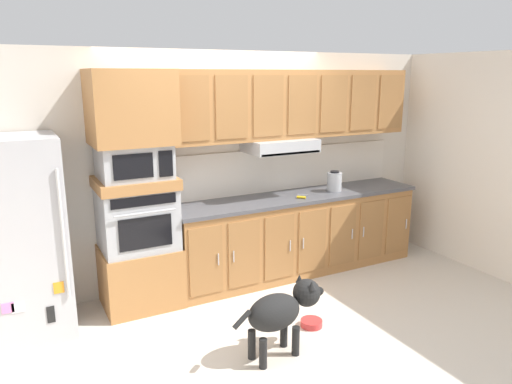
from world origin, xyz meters
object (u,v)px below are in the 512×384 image
(refrigerator, at_px, (18,239))
(electric_kettle, at_px, (334,182))
(microwave, at_px, (134,161))
(built_in_oven, at_px, (137,218))
(dog, at_px, (282,309))
(screwdriver, at_px, (301,197))
(dog_food_bowl, at_px, (311,323))

(refrigerator, height_order, electric_kettle, refrigerator)
(microwave, bearing_deg, built_in_oven, 179.23)
(built_in_oven, bearing_deg, dog, -60.94)
(microwave, xyz_separation_m, dog, (0.79, -1.42, -1.06))
(microwave, bearing_deg, screwdriver, -4.88)
(microwave, relative_size, dog, 0.71)
(electric_kettle, distance_m, dog, 2.14)
(screwdriver, distance_m, dog, 1.70)
(refrigerator, relative_size, microwave, 2.73)
(dog, bearing_deg, dog_food_bowl, 22.08)
(dog_food_bowl, bearing_deg, refrigerator, 154.49)
(built_in_oven, distance_m, dog, 1.70)
(screwdriver, relative_size, dog, 0.19)
(built_in_oven, distance_m, microwave, 0.56)
(electric_kettle, xyz_separation_m, dog, (-1.52, -1.37, -0.64))
(screwdriver, height_order, electric_kettle, electric_kettle)
(dog_food_bowl, bearing_deg, electric_kettle, 46.91)
(screwdriver, bearing_deg, built_in_oven, 175.12)
(screwdriver, bearing_deg, electric_kettle, 11.35)
(refrigerator, height_order, dog, refrigerator)
(refrigerator, bearing_deg, dog, -36.43)
(built_in_oven, bearing_deg, refrigerator, -176.29)
(dog, height_order, dog_food_bowl, dog)
(dog_food_bowl, bearing_deg, microwave, 137.17)
(electric_kettle, distance_m, dog_food_bowl, 1.83)
(dog, bearing_deg, microwave, 112.56)
(refrigerator, xyz_separation_m, microwave, (1.04, 0.07, 0.58))
(refrigerator, relative_size, built_in_oven, 2.51)
(refrigerator, distance_m, electric_kettle, 3.35)
(dog_food_bowl, bearing_deg, dog, -151.42)
(built_in_oven, relative_size, microwave, 1.09)
(built_in_oven, relative_size, screwdriver, 4.15)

